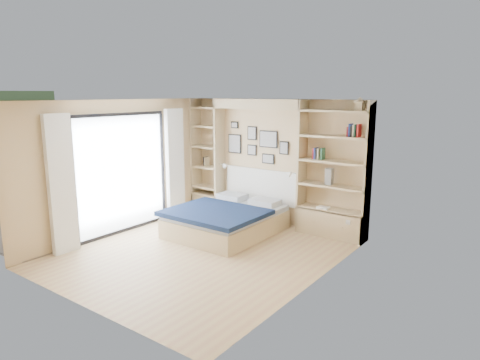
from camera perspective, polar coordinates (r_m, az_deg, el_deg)
The scene contains 9 objects.
ground at distance 7.24m, azimuth -4.98°, elevation -9.69°, with size 4.50×4.50×0.00m, color tan.
room_shell at distance 8.32m, azimuth -0.22°, elevation 0.88°, with size 4.50×4.50×4.50m.
bed at distance 8.15m, azimuth -1.72°, elevation -5.17°, with size 1.71×2.20×1.07m.
photo_gallery at distance 8.84m, azimuth 2.14°, elevation 4.97°, with size 1.48×0.02×0.82m.
reading_lamps at distance 8.65m, azimuth 2.12°, elevation 1.45°, with size 1.92×0.12×0.15m.
shelf_decor at distance 7.93m, azimuth 10.96°, elevation 4.64°, with size 3.58×0.23×2.03m.
deck at distance 9.87m, azimuth -20.99°, elevation -4.61°, with size 3.20×4.00×0.05m, color #6C5D4F.
deck_chair at distance 9.79m, azimuth -18.46°, elevation -2.42°, with size 0.45×0.74×0.75m.
shipping_container at distance 17.49m, azimuth -25.78°, elevation 5.50°, with size 2.16×5.41×2.25m, color navy.
Camera 1 is at (4.47, -5.06, 2.61)m, focal length 32.00 mm.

